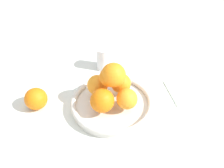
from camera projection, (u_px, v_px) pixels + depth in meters
The scene contains 6 objects.
ground_plane at pixel (112, 107), 0.81m from camera, with size 4.00×4.00×0.00m, color silver.
fruit_bowl at pixel (112, 103), 0.79m from camera, with size 0.30×0.30×0.04m.
orange_pile at pixel (111, 87), 0.75m from camera, with size 0.17×0.16×0.15m.
stray_orange at pixel (36, 99), 0.78m from camera, with size 0.08×0.08×0.08m, color orange.
drinking_glass at pixel (104, 58), 0.96m from camera, with size 0.07×0.07×0.10m, color white.
napkin_folded at pixel (188, 90), 0.87m from camera, with size 0.15×0.15×0.01m, color silver.
Camera 1 is at (-0.07, -0.56, 0.58)m, focal length 35.00 mm.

